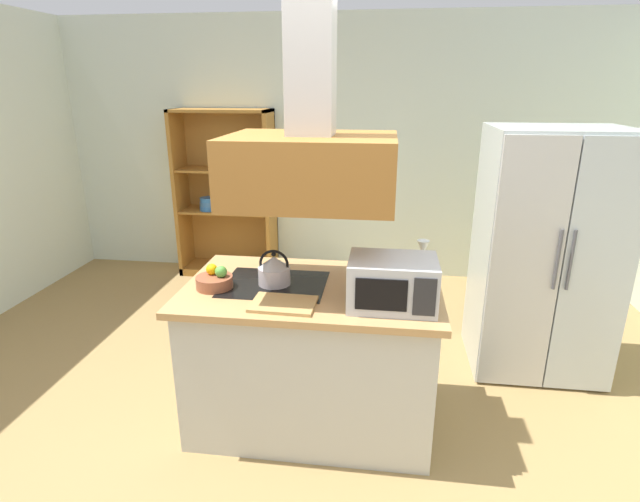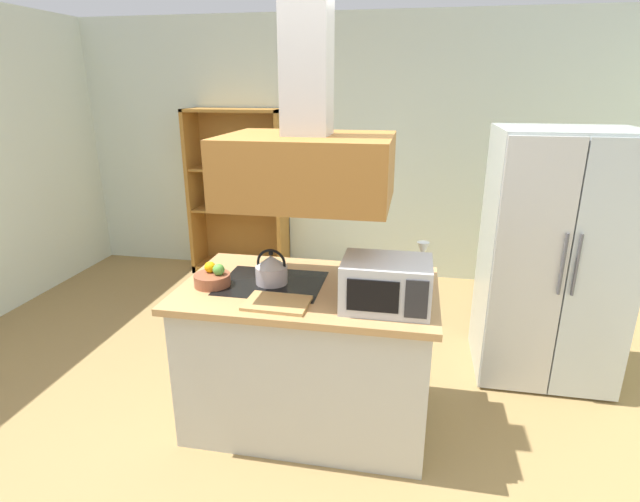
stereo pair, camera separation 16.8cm
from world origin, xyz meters
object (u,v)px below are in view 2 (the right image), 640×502
(cutting_board, at_px, (277,303))
(wine_glass_on_counter, at_px, (423,251))
(kettle, at_px, (271,269))
(microwave, at_px, (386,284))
(fruit_bowl, at_px, (213,278))
(refrigerator, at_px, (552,258))
(dish_cabinet, at_px, (240,202))

(cutting_board, height_order, wine_glass_on_counter, wine_glass_on_counter)
(kettle, height_order, microwave, microwave)
(microwave, height_order, fruit_bowl, microwave)
(refrigerator, bearing_deg, fruit_bowl, -155.20)
(dish_cabinet, distance_m, microwave, 3.21)
(dish_cabinet, bearing_deg, refrigerator, -29.21)
(kettle, bearing_deg, fruit_bowl, -164.06)
(wine_glass_on_counter, bearing_deg, cutting_board, -141.35)
(cutting_board, bearing_deg, fruit_bowl, 156.74)
(wine_glass_on_counter, bearing_deg, fruit_bowl, -160.86)
(microwave, xyz_separation_m, fruit_bowl, (-1.01, 0.11, -0.08))
(cutting_board, relative_size, microwave, 0.74)
(cutting_board, xyz_separation_m, fruit_bowl, (-0.44, 0.19, 0.04))
(dish_cabinet, distance_m, cutting_board, 3.00)
(refrigerator, relative_size, kettle, 8.31)
(fruit_bowl, bearing_deg, microwave, -6.00)
(cutting_board, bearing_deg, microwave, 8.36)
(cutting_board, xyz_separation_m, wine_glass_on_counter, (0.76, 0.61, 0.14))
(microwave, bearing_deg, cutting_board, -171.64)
(refrigerator, distance_m, wine_glass_on_counter, 1.07)
(kettle, relative_size, wine_glass_on_counter, 1.02)
(wine_glass_on_counter, bearing_deg, kettle, -159.68)
(microwave, distance_m, fruit_bowl, 1.02)
(cutting_board, bearing_deg, refrigerator, 35.01)
(kettle, distance_m, cutting_board, 0.32)
(refrigerator, bearing_deg, wine_glass_on_counter, -148.35)
(kettle, height_order, cutting_board, kettle)
(refrigerator, xyz_separation_m, dish_cabinet, (-2.85, 1.59, -0.09))
(fruit_bowl, bearing_deg, cutting_board, -23.26)
(microwave, xyz_separation_m, wine_glass_on_counter, (0.19, 0.52, 0.02))
(dish_cabinet, distance_m, wine_glass_on_counter, 2.91)
(microwave, relative_size, wine_glass_on_counter, 2.23)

